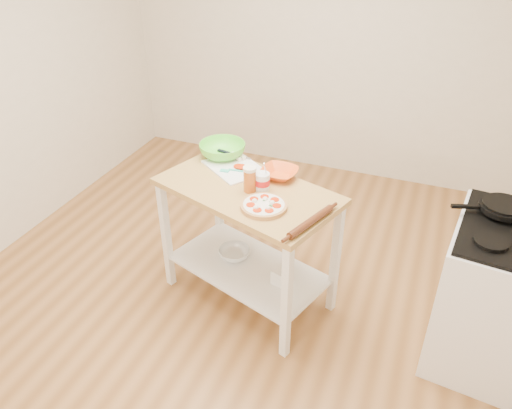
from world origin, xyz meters
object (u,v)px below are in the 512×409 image
object	(u,v)px
skillet	(503,207)
pizza	(264,205)
beer_pint	(250,179)
green_bowl	(222,150)
prep_island	(248,221)
yogurt_tub	(262,182)
rolling_pin	(311,222)
spatula	(231,171)
shelf_glass_bowl	(234,253)
gas_stove	(500,297)
cutting_board	(235,167)
orange_bowl	(279,173)
shelf_bin	(282,277)
knife	(230,153)

from	to	relation	value
skillet	pizza	xyz separation A→B (m)	(-1.30, -0.39, -0.06)
beer_pint	green_bowl	bearing A→B (deg)	134.09
prep_island	pizza	distance (m)	0.37
skillet	prep_island	bearing A→B (deg)	169.67
yogurt_tub	rolling_pin	distance (m)	0.48
pizza	spatula	xyz separation A→B (m)	(-0.36, 0.33, -0.00)
beer_pint	yogurt_tub	size ratio (longest dim) A/B	0.82
pizza	green_bowl	world-z (taller)	green_bowl
rolling_pin	shelf_glass_bowl	distance (m)	0.94
prep_island	rolling_pin	bearing A→B (deg)	-27.11
gas_stove	rolling_pin	size ratio (longest dim) A/B	2.90
spatula	prep_island	bearing A→B (deg)	-43.07
cutting_board	orange_bowl	size ratio (longest dim) A/B	2.10
yogurt_tub	shelf_glass_bowl	world-z (taller)	yogurt_tub
cutting_board	spatula	world-z (taller)	cutting_board
shelf_glass_bowl	spatula	bearing A→B (deg)	119.42
yogurt_tub	shelf_bin	xyz separation A→B (m)	(0.18, -0.10, -0.64)
prep_island	spatula	distance (m)	0.36
orange_bowl	shelf_glass_bowl	world-z (taller)	orange_bowl
spatula	orange_bowl	size ratio (longest dim) A/B	0.63
prep_island	shelf_bin	distance (m)	0.44
rolling_pin	orange_bowl	bearing A→B (deg)	126.89
orange_bowl	shelf_glass_bowl	xyz separation A→B (m)	(-0.27, -0.15, -0.63)
shelf_bin	skillet	bearing A→B (deg)	13.39
beer_pint	shelf_bin	size ratio (longest dim) A/B	1.54
orange_bowl	knife	bearing A→B (deg)	158.73
prep_island	orange_bowl	distance (m)	0.38
knife	shelf_glass_bowl	size ratio (longest dim) A/B	1.21
orange_bowl	beer_pint	bearing A→B (deg)	-116.00
cutting_board	spatula	bearing A→B (deg)	-53.76
gas_stove	cutting_board	xyz separation A→B (m)	(-1.77, 0.18, 0.43)
skillet	beer_pint	bearing A→B (deg)	170.60
cutting_board	green_bowl	world-z (taller)	green_bowl
yogurt_tub	rolling_pin	size ratio (longest dim) A/B	0.53
yogurt_tub	cutting_board	bearing A→B (deg)	143.43
knife	shelf_glass_bowl	bearing A→B (deg)	-52.70
pizza	beer_pint	size ratio (longest dim) A/B	1.69
prep_island	knife	size ratio (longest dim) A/B	4.76
prep_island	skillet	xyz separation A→B (m)	(1.48, 0.21, 0.33)
spatula	orange_bowl	world-z (taller)	orange_bowl
skillet	pizza	world-z (taller)	skillet
green_bowl	beer_pint	xyz separation A→B (m)	(0.36, -0.37, 0.03)
pizza	rolling_pin	size ratio (longest dim) A/B	0.73
knife	shelf_glass_bowl	world-z (taller)	knife
prep_island	orange_bowl	bearing A→B (deg)	56.78
skillet	spatula	world-z (taller)	skillet
shelf_glass_bowl	pizza	bearing A→B (deg)	-37.53
rolling_pin	gas_stove	bearing A→B (deg)	14.98
prep_island	knife	bearing A→B (deg)	127.46
cutting_board	orange_bowl	bearing A→B (deg)	32.89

